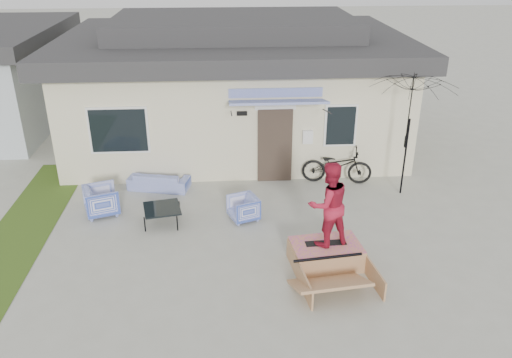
{
  "coord_description": "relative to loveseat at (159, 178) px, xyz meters",
  "views": [
    {
      "loc": [
        -0.4,
        -8.82,
        6.27
      ],
      "look_at": [
        0.3,
        1.8,
        1.3
      ],
      "focal_mm": 36.37,
      "sensor_mm": 36.0,
      "label": 1
    }
  ],
  "objects": [
    {
      "name": "armchair_left",
      "position": [
        -1.26,
        -1.34,
        0.08
      ],
      "size": [
        0.95,
        0.98,
        0.81
      ],
      "primitive_type": "imported",
      "rotation": [
        0.0,
        0.0,
        1.91
      ],
      "color": "#2944AF",
      "rests_on": "ground"
    },
    {
      "name": "skate_ramp",
      "position": [
        3.87,
        -3.91,
        -0.08
      ],
      "size": [
        1.65,
        2.06,
        0.47
      ],
      "primitive_type": null,
      "rotation": [
        0.0,
        0.0,
        0.12
      ],
      "color": "#AC7B51",
      "rests_on": "ground"
    },
    {
      "name": "ground",
      "position": [
        2.21,
        -4.14,
        -0.32
      ],
      "size": [
        90.0,
        90.0,
        0.0
      ],
      "primitive_type": "plane",
      "color": "#9F9F91",
      "rests_on": "ground"
    },
    {
      "name": "armchair_right",
      "position": [
        2.23,
        -1.86,
        0.01
      ],
      "size": [
        0.8,
        0.82,
        0.67
      ],
      "primitive_type": "imported",
      "rotation": [
        0.0,
        0.0,
        -1.21
      ],
      "color": "#2944AF",
      "rests_on": "ground"
    },
    {
      "name": "coffee_table",
      "position": [
        0.28,
        -1.93,
        -0.11
      ],
      "size": [
        0.99,
        0.99,
        0.42
      ],
      "primitive_type": "cube",
      "rotation": [
        0.0,
        0.0,
        0.2
      ],
      "color": "black",
      "rests_on": "ground"
    },
    {
      "name": "skateboard",
      "position": [
        3.87,
        -3.86,
        0.18
      ],
      "size": [
        0.86,
        0.25,
        0.05
      ],
      "primitive_type": "cube",
      "rotation": [
        0.0,
        0.0,
        0.04
      ],
      "color": "black",
      "rests_on": "skate_ramp"
    },
    {
      "name": "house",
      "position": [
        2.21,
        3.85,
        1.62
      ],
      "size": [
        10.8,
        8.49,
        4.1
      ],
      "color": "beige",
      "rests_on": "ground"
    },
    {
      "name": "grass_strip",
      "position": [
        -2.99,
        -2.14,
        -0.32
      ],
      "size": [
        1.4,
        8.0,
        0.01
      ],
      "primitive_type": "cube",
      "color": "#304D17",
      "rests_on": "ground"
    },
    {
      "name": "patio_umbrella",
      "position": [
        6.53,
        -0.71,
        1.43
      ],
      "size": [
        2.62,
        2.5,
        2.2
      ],
      "color": "black",
      "rests_on": "ground"
    },
    {
      "name": "skater",
      "position": [
        3.87,
        -3.86,
        1.11
      ],
      "size": [
        1.06,
        0.92,
        1.82
      ],
      "primitive_type": "imported",
      "rotation": [
        0.0,
        0.0,
        3.45
      ],
      "color": "#AD1C34",
      "rests_on": "skateboard"
    },
    {
      "name": "loveseat",
      "position": [
        0.0,
        0.0,
        0.0
      ],
      "size": [
        1.71,
        0.84,
        0.64
      ],
      "primitive_type": "imported",
      "rotation": [
        0.0,
        0.0,
        2.91
      ],
      "color": "#2944AF",
      "rests_on": "ground"
    },
    {
      "name": "bicycle",
      "position": [
        4.92,
        0.08,
        0.3
      ],
      "size": [
        2.02,
        0.98,
        1.24
      ],
      "primitive_type": "imported",
      "rotation": [
        0.0,
        0.0,
        1.41
      ],
      "color": "black",
      "rests_on": "ground"
    }
  ]
}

